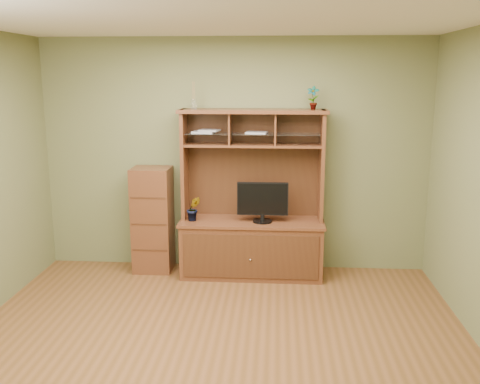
# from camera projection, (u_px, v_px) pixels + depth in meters

# --- Properties ---
(room) EXTENTS (4.54, 4.04, 2.74)m
(room) POSITION_uv_depth(u_px,v_px,m) (214.00, 192.00, 4.30)
(room) COLOR brown
(room) RESTS_ON ground
(media_hutch) EXTENTS (1.66, 0.61, 1.90)m
(media_hutch) POSITION_uv_depth(u_px,v_px,m) (252.00, 231.00, 6.15)
(media_hutch) COLOR #4E2916
(media_hutch) RESTS_ON room
(monitor) EXTENTS (0.57, 0.22, 0.45)m
(monitor) POSITION_uv_depth(u_px,v_px,m) (263.00, 201.00, 5.98)
(monitor) COLOR black
(monitor) RESTS_ON media_hutch
(orchid_plant) EXTENTS (0.18, 0.16, 0.28)m
(orchid_plant) POSITION_uv_depth(u_px,v_px,m) (194.00, 209.00, 6.05)
(orchid_plant) COLOR #28581E
(orchid_plant) RESTS_ON media_hutch
(top_plant) EXTENTS (0.16, 0.13, 0.26)m
(top_plant) POSITION_uv_depth(u_px,v_px,m) (313.00, 98.00, 5.85)
(top_plant) COLOR #416F27
(top_plant) RESTS_ON media_hutch
(reed_diffuser) EXTENTS (0.06, 0.06, 0.30)m
(reed_diffuser) POSITION_uv_depth(u_px,v_px,m) (194.00, 98.00, 5.94)
(reed_diffuser) COLOR silver
(reed_diffuser) RESTS_ON media_hutch
(magazines) EXTENTS (0.86, 0.22, 0.04)m
(magazines) POSITION_uv_depth(u_px,v_px,m) (223.00, 132.00, 6.00)
(magazines) COLOR #B0B0B5
(magazines) RESTS_ON media_hutch
(side_cabinet) EXTENTS (0.44, 0.40, 1.23)m
(side_cabinet) POSITION_uv_depth(u_px,v_px,m) (153.00, 220.00, 6.26)
(side_cabinet) COLOR #4E2916
(side_cabinet) RESTS_ON room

